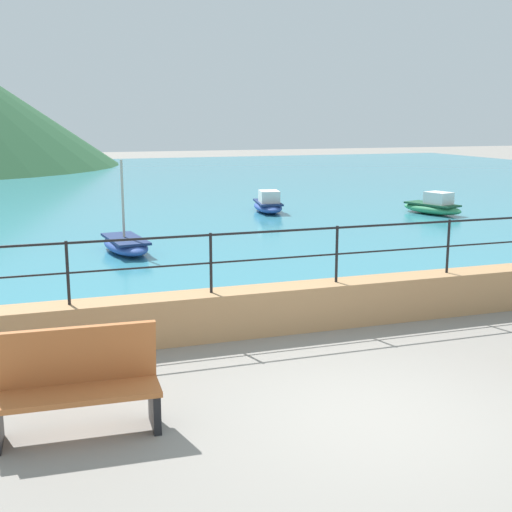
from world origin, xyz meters
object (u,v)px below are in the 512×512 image
boat_1 (126,244)px  bench_main (76,382)px  boat_0 (433,206)px  boat_2 (268,204)px

boat_1 → bench_main: bearing=-101.0°
boat_0 → boat_1: (-10.76, -3.32, -0.06)m
boat_1 → boat_2: size_ratio=0.99×
bench_main → boat_0: 17.78m
bench_main → boat_2: size_ratio=0.71×
boat_0 → boat_2: (-5.11, 2.25, 0.00)m
boat_2 → bench_main: bearing=-116.7°
boat_0 → boat_1: bearing=-162.9°
boat_0 → boat_2: bearing=156.2°
boat_1 → boat_2: boat_1 is taller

